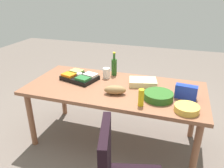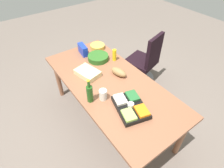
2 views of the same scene
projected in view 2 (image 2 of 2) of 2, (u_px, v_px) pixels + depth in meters
ground_plane at (111, 119)px, 2.83m from camera, size 10.00×10.00×0.00m
conference_table at (110, 87)px, 2.37m from camera, size 2.08×0.96×0.77m
office_chair at (144, 64)px, 3.30m from camera, size 0.59×0.59×0.97m
bread_loaf at (119, 72)px, 2.40m from camera, size 0.26×0.16×0.10m
veggie_tray at (131, 107)px, 1.97m from camera, size 0.48×0.40×0.09m
wine_bottle at (90, 93)px, 2.00m from camera, size 0.07×0.07×0.31m
sheet_cake at (88, 73)px, 2.41m from camera, size 0.36×0.29×0.07m
chip_bag_blue at (83, 50)px, 2.77m from camera, size 0.23×0.11×0.15m
mayo_jar at (103, 95)px, 2.06m from camera, size 0.11×0.11×0.13m
mustard_bottle at (114, 55)px, 2.63m from camera, size 0.07×0.07×0.18m
chip_bowl at (97, 46)px, 2.92m from camera, size 0.28×0.28×0.06m
salad_bowl at (98, 57)px, 2.68m from camera, size 0.33×0.33×0.08m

